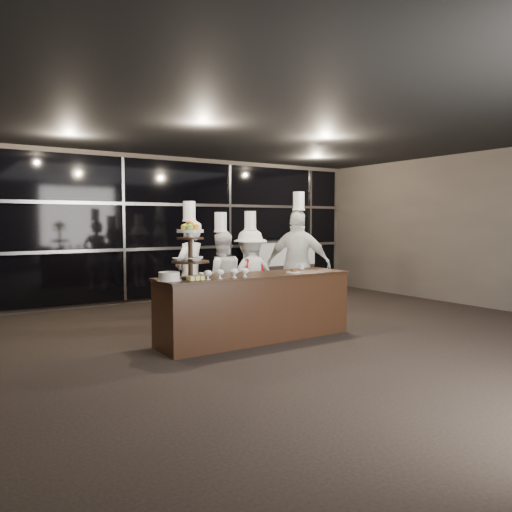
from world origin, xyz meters
TOP-DOWN VIEW (x-y plane):
  - room at (0.00, 0.00)m, footprint 10.00×10.00m
  - window_wall at (0.00, 4.94)m, footprint 8.60×0.10m
  - buffet_counter at (-0.60, 1.10)m, footprint 2.84×0.74m
  - display_stand at (-1.60, 1.10)m, footprint 0.48×0.48m
  - compotes at (-1.19, 0.88)m, footprint 0.66×0.11m
  - layer_cake at (-1.92, 1.05)m, footprint 0.30×0.30m
  - pastry_squares at (-1.61, 0.94)m, footprint 0.20×0.13m
  - small_plate at (-0.02, 1.00)m, footprint 0.20×0.20m
  - chef_cup at (0.41, 1.35)m, footprint 0.08×0.08m
  - display_case at (2.12, 4.30)m, footprint 1.52×0.66m
  - chef_a at (-1.03, 2.32)m, footprint 0.72×0.65m
  - chef_b at (-0.59, 2.11)m, footprint 0.86×0.75m
  - chef_c at (0.07, 2.30)m, footprint 1.00×0.59m
  - chef_d at (0.80, 1.93)m, footprint 1.05×1.11m

SIDE VIEW (x-z plane):
  - buffet_counter at x=-0.60m, z-range 0.01..0.93m
  - display_case at x=2.12m, z-range 0.07..1.31m
  - chef_b at x=-0.59m, z-range -0.13..1.66m
  - chef_c at x=0.07m, z-range -0.14..1.69m
  - chef_a at x=-1.03m, z-range -0.12..1.84m
  - small_plate at x=-0.02m, z-range 0.91..0.96m
  - chef_d at x=0.80m, z-range -0.14..2.01m
  - pastry_squares at x=-1.61m, z-range 0.92..0.97m
  - chef_cup at x=0.41m, z-range 0.92..0.99m
  - layer_cake at x=-1.92m, z-range 0.92..1.03m
  - compotes at x=-1.19m, z-range 0.94..1.06m
  - display_stand at x=-1.60m, z-range 0.97..1.71m
  - room at x=0.00m, z-range -3.50..6.50m
  - window_wall at x=0.00m, z-range 0.10..2.90m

